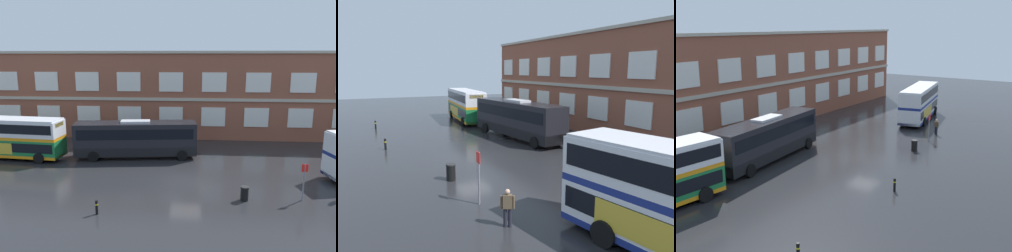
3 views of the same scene
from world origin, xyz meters
The scene contains 7 objects.
ground_plane centered at (0.00, 2.00, 0.00)m, with size 120.00×120.00×0.00m, color #232326.
brick_terminal_building centered at (2.92, 17.98, 5.19)m, with size 56.11×8.19×10.67m.
double_decker_near centered at (-17.81, 5.34, 2.15)m, with size 11.18×3.55×4.07m.
touring_coach centered at (-5.18, 6.45, 1.91)m, with size 12.22×4.05×3.80m.
bus_stand_flag centered at (8.33, -2.67, 1.64)m, with size 0.44×0.10×2.70m.
station_litter_bin centered at (4.24, -2.95, 0.52)m, with size 0.60×0.60×1.03m.
safety_bollard_east centered at (-5.60, -5.84, 0.49)m, with size 0.19×0.19×0.95m.
Camera 1 is at (0.52, -24.84, 10.01)m, focal length 34.79 mm.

